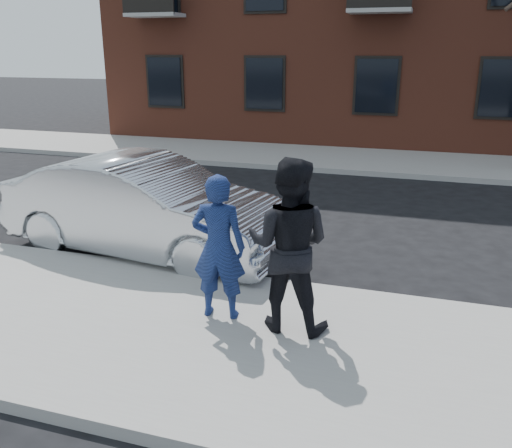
% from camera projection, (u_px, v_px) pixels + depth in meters
% --- Properties ---
extents(ground, '(100.00, 100.00, 0.00)m').
position_uv_depth(ground, '(248.00, 342.00, 6.55)').
color(ground, black).
rests_on(ground, ground).
extents(near_sidewalk, '(50.00, 3.50, 0.15)m').
position_uv_depth(near_sidewalk, '(241.00, 346.00, 6.30)').
color(near_sidewalk, gray).
rests_on(near_sidewalk, ground).
extents(near_curb, '(50.00, 0.10, 0.15)m').
position_uv_depth(near_curb, '(281.00, 285.00, 7.93)').
color(near_curb, '#999691').
rests_on(near_curb, ground).
extents(far_sidewalk, '(50.00, 3.50, 0.15)m').
position_uv_depth(far_sidewalk, '(363.00, 160.00, 16.72)').
color(far_sidewalk, gray).
rests_on(far_sidewalk, ground).
extents(far_curb, '(50.00, 0.10, 0.15)m').
position_uv_depth(far_curb, '(355.00, 172.00, 15.09)').
color(far_curb, '#999691').
rests_on(far_curb, ground).
extents(silver_sedan, '(5.21, 2.36, 1.66)m').
position_uv_depth(silver_sedan, '(146.00, 207.00, 9.12)').
color(silver_sedan, '#B7BABF').
rests_on(silver_sedan, ground).
extents(man_hoodie, '(0.71, 0.54, 1.83)m').
position_uv_depth(man_hoodie, '(219.00, 247.00, 6.61)').
color(man_hoodie, navy).
rests_on(man_hoodie, near_sidewalk).
extents(man_peacoat, '(1.01, 0.79, 2.09)m').
position_uv_depth(man_peacoat, '(289.00, 245.00, 6.30)').
color(man_peacoat, black).
rests_on(man_peacoat, near_sidewalk).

